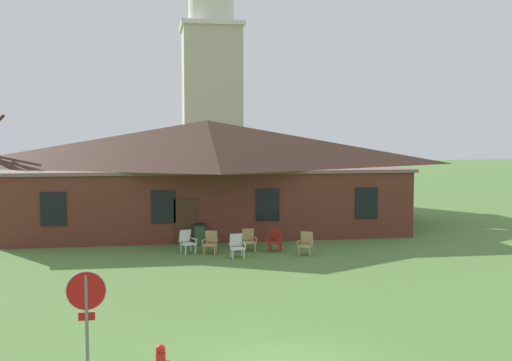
{
  "coord_description": "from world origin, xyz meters",
  "views": [
    {
      "loc": [
        -2.62,
        -12.22,
        5.08
      ],
      "look_at": [
        0.84,
        9.3,
        3.4
      ],
      "focal_mm": 42.64,
      "sensor_mm": 36.0,
      "label": 1
    }
  ],
  "objects_px": {
    "lawn_chair_left_end": "(237,245)",
    "lawn_chair_middle": "(249,239)",
    "stop_sign": "(86,306)",
    "lawn_chair_by_porch": "(187,241)",
    "lawn_chair_right_end": "(275,240)",
    "lawn_chair_near_door": "(211,242)",
    "lawn_chair_far_side": "(306,243)",
    "trash_bin": "(200,234)"
  },
  "relations": [
    {
      "from": "lawn_chair_middle",
      "to": "lawn_chair_right_end",
      "type": "distance_m",
      "value": 1.14
    },
    {
      "from": "lawn_chair_near_door",
      "to": "lawn_chair_right_end",
      "type": "relative_size",
      "value": 1.0
    },
    {
      "from": "lawn_chair_middle",
      "to": "lawn_chair_left_end",
      "type": "bearing_deg",
      "value": -118.14
    },
    {
      "from": "lawn_chair_by_porch",
      "to": "lawn_chair_left_end",
      "type": "xyz_separation_m",
      "value": [
        1.99,
        -1.35,
        0.0
      ]
    },
    {
      "from": "lawn_chair_near_door",
      "to": "lawn_chair_far_side",
      "type": "height_order",
      "value": "same"
    },
    {
      "from": "stop_sign",
      "to": "lawn_chair_near_door",
      "type": "xyz_separation_m",
      "value": [
        3.6,
        13.25,
        -1.17
      ]
    },
    {
      "from": "lawn_chair_right_end",
      "to": "lawn_chair_middle",
      "type": "bearing_deg",
      "value": 169.31
    },
    {
      "from": "lawn_chair_near_door",
      "to": "lawn_chair_right_end",
      "type": "bearing_deg",
      "value": 2.06
    },
    {
      "from": "lawn_chair_middle",
      "to": "trash_bin",
      "type": "height_order",
      "value": "trash_bin"
    },
    {
      "from": "lawn_chair_near_door",
      "to": "stop_sign",
      "type": "bearing_deg",
      "value": -105.2
    },
    {
      "from": "stop_sign",
      "to": "lawn_chair_left_end",
      "type": "height_order",
      "value": "stop_sign"
    },
    {
      "from": "lawn_chair_by_porch",
      "to": "lawn_chair_left_end",
      "type": "bearing_deg",
      "value": -34.14
    },
    {
      "from": "lawn_chair_by_porch",
      "to": "lawn_chair_near_door",
      "type": "height_order",
      "value": "same"
    },
    {
      "from": "stop_sign",
      "to": "lawn_chair_right_end",
      "type": "relative_size",
      "value": 2.47
    },
    {
      "from": "lawn_chair_left_end",
      "to": "lawn_chair_near_door",
      "type": "bearing_deg",
      "value": 136.07
    },
    {
      "from": "lawn_chair_near_door",
      "to": "lawn_chair_middle",
      "type": "xyz_separation_m",
      "value": [
        1.68,
        0.31,
        0.0
      ]
    },
    {
      "from": "lawn_chair_by_porch",
      "to": "trash_bin",
      "type": "relative_size",
      "value": 0.98
    },
    {
      "from": "trash_bin",
      "to": "lawn_chair_near_door",
      "type": "bearing_deg",
      "value": -81.26
    },
    {
      "from": "lawn_chair_middle",
      "to": "lawn_chair_near_door",
      "type": "bearing_deg",
      "value": -169.45
    },
    {
      "from": "lawn_chair_by_porch",
      "to": "lawn_chair_right_end",
      "type": "bearing_deg",
      "value": -4.27
    },
    {
      "from": "lawn_chair_by_porch",
      "to": "lawn_chair_middle",
      "type": "distance_m",
      "value": 2.67
    },
    {
      "from": "lawn_chair_left_end",
      "to": "trash_bin",
      "type": "relative_size",
      "value": 0.98
    },
    {
      "from": "lawn_chair_by_porch",
      "to": "lawn_chair_far_side",
      "type": "height_order",
      "value": "same"
    },
    {
      "from": "lawn_chair_left_end",
      "to": "lawn_chair_middle",
      "type": "height_order",
      "value": "same"
    },
    {
      "from": "lawn_chair_near_door",
      "to": "lawn_chair_right_end",
      "type": "height_order",
      "value": "same"
    },
    {
      "from": "lawn_chair_by_porch",
      "to": "trash_bin",
      "type": "distance_m",
      "value": 1.83
    },
    {
      "from": "stop_sign",
      "to": "lawn_chair_far_side",
      "type": "height_order",
      "value": "stop_sign"
    },
    {
      "from": "stop_sign",
      "to": "lawn_chair_by_porch",
      "type": "relative_size",
      "value": 2.47
    },
    {
      "from": "lawn_chair_near_door",
      "to": "lawn_chair_right_end",
      "type": "xyz_separation_m",
      "value": [
        2.8,
        0.1,
        0.0
      ]
    },
    {
      "from": "lawn_chair_by_porch",
      "to": "lawn_chair_middle",
      "type": "relative_size",
      "value": 1.0
    },
    {
      "from": "lawn_chair_middle",
      "to": "lawn_chair_right_end",
      "type": "bearing_deg",
      "value": -10.69
    },
    {
      "from": "lawn_chair_middle",
      "to": "lawn_chair_far_side",
      "type": "distance_m",
      "value": 2.56
    },
    {
      "from": "lawn_chair_left_end",
      "to": "lawn_chair_far_side",
      "type": "relative_size",
      "value": 1.0
    },
    {
      "from": "stop_sign",
      "to": "lawn_chair_left_end",
      "type": "xyz_separation_m",
      "value": [
        4.6,
        12.29,
        -1.17
      ]
    },
    {
      "from": "lawn_chair_by_porch",
      "to": "lawn_chair_right_end",
      "type": "xyz_separation_m",
      "value": [
        3.79,
        -0.28,
        0.0
      ]
    },
    {
      "from": "lawn_chair_left_end",
      "to": "lawn_chair_right_end",
      "type": "relative_size",
      "value": 1.0
    },
    {
      "from": "stop_sign",
      "to": "lawn_chair_right_end",
      "type": "xyz_separation_m",
      "value": [
        6.41,
        13.35,
        -1.17
      ]
    },
    {
      "from": "lawn_chair_by_porch",
      "to": "lawn_chair_left_end",
      "type": "height_order",
      "value": "same"
    },
    {
      "from": "lawn_chair_by_porch",
      "to": "stop_sign",
      "type": "bearing_deg",
      "value": -100.85
    },
    {
      "from": "lawn_chair_left_end",
      "to": "trash_bin",
      "type": "distance_m",
      "value": 3.32
    },
    {
      "from": "lawn_chair_near_door",
      "to": "lawn_chair_far_side",
      "type": "distance_m",
      "value": 4.05
    },
    {
      "from": "lawn_chair_by_porch",
      "to": "lawn_chair_far_side",
      "type": "relative_size",
      "value": 1.0
    }
  ]
}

